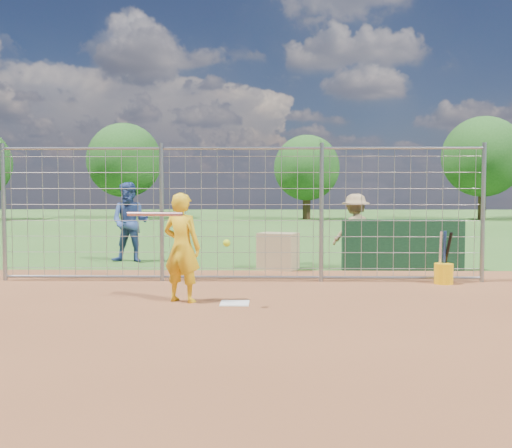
{
  "coord_description": "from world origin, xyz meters",
  "views": [
    {
      "loc": [
        0.49,
        -8.66,
        1.66
      ],
      "look_at": [
        0.3,
        0.8,
        1.15
      ],
      "focal_mm": 40.0,
      "sensor_mm": 36.0,
      "label": 1
    }
  ],
  "objects_px": {
    "equipment_bin": "(278,251)",
    "bystander_c": "(355,231)",
    "batter": "(182,248)",
    "bystander_a": "(130,222)",
    "bucket_with_bats": "(444,271)"
  },
  "relations": [
    {
      "from": "bystander_c",
      "to": "equipment_bin",
      "type": "xyz_separation_m",
      "value": [
        -1.72,
        -0.28,
        -0.42
      ]
    },
    {
      "from": "equipment_bin",
      "to": "bucket_with_bats",
      "type": "relative_size",
      "value": 0.82
    },
    {
      "from": "bystander_a",
      "to": "bucket_with_bats",
      "type": "xyz_separation_m",
      "value": [
        6.55,
        -3.22,
        -0.72
      ]
    },
    {
      "from": "batter",
      "to": "bystander_c",
      "type": "distance_m",
      "value": 5.19
    },
    {
      "from": "bystander_a",
      "to": "bystander_c",
      "type": "height_order",
      "value": "bystander_a"
    },
    {
      "from": "batter",
      "to": "bystander_c",
      "type": "relative_size",
      "value": 1.01
    },
    {
      "from": "batter",
      "to": "bucket_with_bats",
      "type": "distance_m",
      "value": 4.92
    },
    {
      "from": "batter",
      "to": "bystander_a",
      "type": "bearing_deg",
      "value": -46.85
    },
    {
      "from": "bystander_a",
      "to": "equipment_bin",
      "type": "bearing_deg",
      "value": -14.62
    },
    {
      "from": "bystander_a",
      "to": "equipment_bin",
      "type": "distance_m",
      "value": 3.81
    },
    {
      "from": "bystander_a",
      "to": "batter",
      "type": "bearing_deg",
      "value": -63.05
    },
    {
      "from": "batter",
      "to": "equipment_bin",
      "type": "distance_m",
      "value": 4.09
    },
    {
      "from": "bystander_c",
      "to": "equipment_bin",
      "type": "distance_m",
      "value": 1.8
    },
    {
      "from": "equipment_bin",
      "to": "bystander_c",
      "type": "bearing_deg",
      "value": 31.96
    },
    {
      "from": "equipment_bin",
      "to": "bucket_with_bats",
      "type": "height_order",
      "value": "bucket_with_bats"
    }
  ]
}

